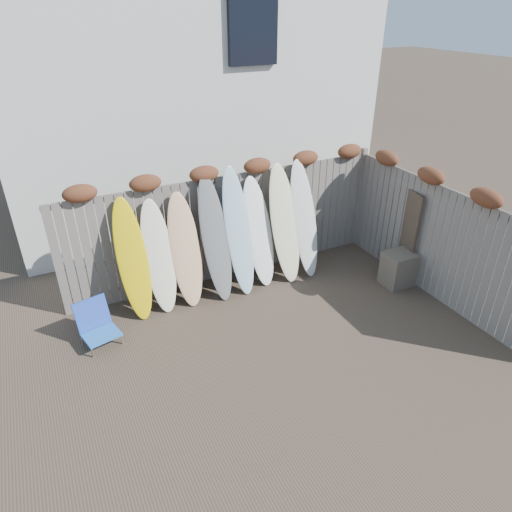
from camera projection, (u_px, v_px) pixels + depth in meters
name	position (u px, v px, depth m)	size (l,w,h in m)	color
ground	(291.00, 347.00, 7.00)	(80.00, 80.00, 0.00)	#493A2D
back_fence	(230.00, 218.00, 8.31)	(6.05, 0.28, 2.24)	slate
right_fence	(437.00, 235.00, 7.80)	(0.28, 4.40, 2.24)	slate
house	(175.00, 71.00, 10.71)	(8.50, 5.50, 6.33)	silver
beach_chair	(96.00, 324.00, 6.99)	(0.63, 0.65, 0.69)	blue
wooden_crate	(399.00, 269.00, 8.42)	(0.55, 0.46, 0.64)	#4A3F37
lattice_panel	(400.00, 229.00, 8.67)	(0.05, 1.14, 1.72)	#4D3F2E
surfboard_0	(133.00, 260.00, 7.35)	(0.49, 0.07, 2.06)	#E3C108
surfboard_1	(159.00, 257.00, 7.55)	(0.49, 0.07, 1.95)	white
surfboard_2	(185.00, 250.00, 7.70)	(0.52, 0.07, 2.00)	#FFA888
surfboard_3	(215.00, 239.00, 7.82)	(0.48, 0.07, 2.22)	slate
surfboard_4	(238.00, 232.00, 7.98)	(0.48, 0.07, 2.31)	#A5CEE4
surfboard_5	(259.00, 232.00, 8.25)	(0.53, 0.07, 2.05)	white
surfboard_6	(285.00, 224.00, 8.35)	(0.54, 0.07, 2.23)	#F1EFBF
surfboard_7	(304.00, 219.00, 8.53)	(0.50, 0.07, 2.23)	silver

